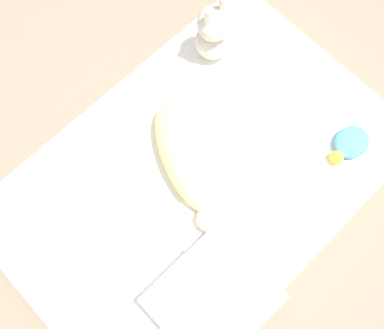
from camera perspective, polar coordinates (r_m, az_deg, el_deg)
ground_plane at (r=1.92m, az=0.86°, el=-2.57°), size 12.00×12.00×0.00m
bed_mattress at (r=1.85m, az=0.89°, el=-2.00°), size 1.57×1.06×0.14m
burp_cloth at (r=1.73m, az=0.22°, el=-6.78°), size 0.23×0.15×0.02m
swaddled_baby at (r=1.73m, az=-0.62°, el=0.25°), size 0.35×0.55×0.12m
pillow at (r=1.67m, az=2.67°, el=-16.66°), size 0.39×0.36×0.09m
bunny_plush at (r=1.90m, az=2.78°, el=16.30°), size 0.15×0.15×0.32m
turtle_plush at (r=1.90m, az=19.38°, el=2.44°), size 0.20×0.13×0.06m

